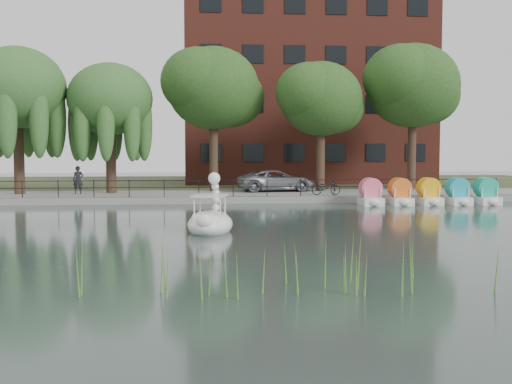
{
  "coord_description": "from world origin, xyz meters",
  "views": [
    {
      "loc": [
        -2.07,
        -24.1,
        3.27
      ],
      "look_at": [
        0.5,
        4.0,
        1.3
      ],
      "focal_mm": 45.0,
      "sensor_mm": 36.0,
      "label": 1
    }
  ],
  "objects": [
    {
      "name": "land_strip",
      "position": [
        0.0,
        30.0,
        0.18
      ],
      "size": [
        60.0,
        22.0,
        0.36
      ],
      "primitive_type": "cube",
      "color": "#47512D",
      "rests_on": "ground_plane"
    },
    {
      "name": "promenade",
      "position": [
        0.0,
        16.0,
        0.2
      ],
      "size": [
        40.0,
        6.0,
        0.4
      ],
      "primitive_type": "cube",
      "color": "gray",
      "rests_on": "ground_plane"
    },
    {
      "name": "kerb",
      "position": [
        0.0,
        13.05,
        0.2
      ],
      "size": [
        40.0,
        0.25,
        0.4
      ],
      "primitive_type": "cube",
      "color": "gray",
      "rests_on": "ground_plane"
    },
    {
      "name": "broadleaf_center",
      "position": [
        -1.0,
        18.0,
        7.06
      ],
      "size": [
        6.0,
        6.0,
        9.25
      ],
      "color": "#473323",
      "rests_on": "promenade"
    },
    {
      "name": "railing",
      "position": [
        0.0,
        13.25,
        1.15
      ],
      "size": [
        32.0,
        0.05,
        1.0
      ],
      "color": "black",
      "rests_on": "promenade"
    },
    {
      "name": "willow_mid",
      "position": [
        -7.5,
        17.0,
        6.25
      ],
      "size": [
        5.32,
        5.32,
        8.15
      ],
      "color": "#473323",
      "rests_on": "promenade"
    },
    {
      "name": "minivan",
      "position": [
        3.06,
        17.42,
        1.2
      ],
      "size": [
        3.46,
        6.08,
        1.6
      ],
      "primitive_type": "imported",
      "rotation": [
        0.0,
        0.0,
        1.72
      ],
      "color": "gray",
      "rests_on": "promenade"
    },
    {
      "name": "bicycle",
      "position": [
        5.65,
        13.9,
        0.9
      ],
      "size": [
        0.65,
        1.74,
        1.0
      ],
      "primitive_type": "imported",
      "rotation": [
        0.0,
        0.0,
        1.54
      ],
      "color": "gray",
      "rests_on": "promenade"
    },
    {
      "name": "willow_left",
      "position": [
        -13.0,
        16.5,
        6.87
      ],
      "size": [
        5.88,
        5.88,
        9.01
      ],
      "color": "#473323",
      "rests_on": "promenade"
    },
    {
      "name": "pedal_boat_row",
      "position": [
        11.1,
        11.36,
        0.61
      ],
      "size": [
        7.95,
        1.7,
        1.4
      ],
      "color": "white",
      "rests_on": "ground_plane"
    },
    {
      "name": "reed_bank",
      "position": [
        2.0,
        -9.5,
        0.6
      ],
      "size": [
        24.0,
        2.4,
        1.2
      ],
      "color": "#669938",
      "rests_on": "ground_plane"
    },
    {
      "name": "ground_plane",
      "position": [
        0.0,
        0.0,
        0.0
      ],
      "size": [
        120.0,
        120.0,
        0.0
      ],
      "primitive_type": "plane",
      "color": "#3B4B47"
    },
    {
      "name": "pedestrian",
      "position": [
        -9.39,
        16.09,
        1.39
      ],
      "size": [
        0.76,
        0.56,
        1.98
      ],
      "primitive_type": "imported",
      "rotation": [
        0.0,
        0.0,
        0.11
      ],
      "color": "black",
      "rests_on": "promenade"
    },
    {
      "name": "apartment_building",
      "position": [
        7.0,
        29.97,
        9.36
      ],
      "size": [
        20.0,
        10.07,
        18.0
      ],
      "color": "#4C1E16",
      "rests_on": "land_strip"
    },
    {
      "name": "broadleaf_far",
      "position": [
        12.5,
        18.5,
        7.4
      ],
      "size": [
        6.3,
        6.3,
        9.71
      ],
      "color": "#473323",
      "rests_on": "promenade"
    },
    {
      "name": "swan_boat",
      "position": [
        -1.58,
        0.57,
        0.5
      ],
      "size": [
        2.21,
        2.98,
        2.28
      ],
      "rotation": [
        0.0,
        0.0,
        -0.21
      ],
      "color": "white",
      "rests_on": "ground_plane"
    },
    {
      "name": "broadleaf_right",
      "position": [
        6.0,
        17.5,
        6.39
      ],
      "size": [
        5.4,
        5.4,
        8.32
      ],
      "color": "#473323",
      "rests_on": "promenade"
    }
  ]
}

